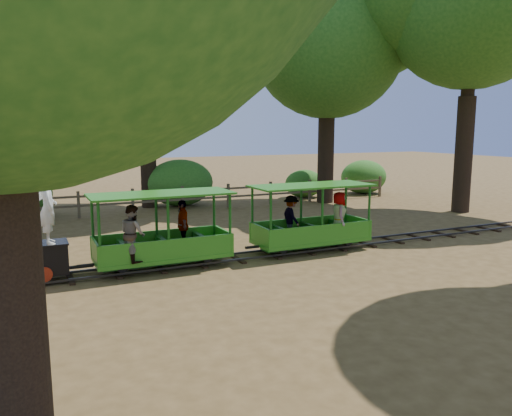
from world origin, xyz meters
name	(u,v)px	position (x,y,z in m)	size (l,w,h in m)	color
ground	(304,251)	(0.00, 0.00, 0.00)	(90.00, 90.00, 0.00)	olive
track	(305,249)	(0.00, 0.00, 0.07)	(22.00, 1.00, 0.10)	#3F3D3A
locomotive	(6,216)	(-7.17, 0.06, 1.51)	(2.31, 1.09, 2.65)	black
carriage_front	(159,237)	(-3.99, -0.06, 0.79)	(3.30, 1.44, 1.71)	#2E841C
carriage_rear	(312,223)	(0.22, 0.00, 0.78)	(3.30, 1.39, 1.71)	#2E841C
oak_ne	(327,31)	(5.47, 7.59, 7.43)	(8.44, 7.42, 10.46)	#2D2116
fence	(206,195)	(0.00, 8.00, 0.58)	(18.10, 0.10, 1.00)	brown
shrub_west	(18,194)	(-7.01, 9.30, 0.84)	(2.43, 1.87, 1.68)	#2D6B1E
shrub_mid_w	(180,183)	(-0.71, 9.30, 1.00)	(2.88, 2.22, 2.00)	#2D6B1E
shrub_mid_e	(304,184)	(5.47, 9.30, 0.67)	(1.94, 1.49, 1.34)	#2D6B1E
shrub_east	(364,177)	(9.00, 9.30, 0.86)	(2.47, 1.90, 1.71)	#2D6B1E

